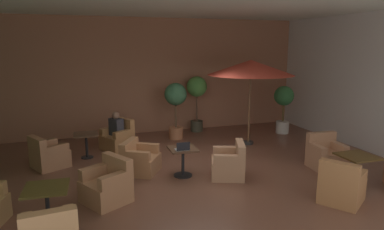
{
  "coord_description": "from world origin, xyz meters",
  "views": [
    {
      "loc": [
        -2.64,
        -7.52,
        2.98
      ],
      "look_at": [
        0.0,
        0.41,
        1.28
      ],
      "focal_mm": 32.09,
      "sensor_mm": 36.0,
      "label": 1
    }
  ],
  "objects_px": {
    "cafe_table_mid_center": "(47,195)",
    "armchair_mid_center_east": "(107,186)",
    "armchair_rear_right_east": "(118,138)",
    "potted_tree_mid_left": "(176,101)",
    "potted_tree_left_corner": "(197,93)",
    "open_laptop": "(183,148)",
    "cafe_table_front_left": "(183,157)",
    "iced_drink_cup": "(185,146)",
    "armchair_front_left_north": "(229,164)",
    "armchair_front_left_east": "(139,160)",
    "patio_umbrella_tall_red": "(251,68)",
    "patron_blue_shirt": "(116,125)",
    "potted_tree_mid_right": "(284,103)",
    "cafe_table_rear_right": "(86,139)",
    "cafe_table_front_right": "(357,162)",
    "armchair_rear_right_north": "(49,156)",
    "armchair_front_right_south": "(326,156)",
    "armchair_front_right_north": "(342,187)"
  },
  "relations": [
    {
      "from": "armchair_rear_right_east",
      "to": "patron_blue_shirt",
      "type": "height_order",
      "value": "patron_blue_shirt"
    },
    {
      "from": "potted_tree_mid_left",
      "to": "armchair_front_right_south",
      "type": "bearing_deg",
      "value": -54.16
    },
    {
      "from": "patio_umbrella_tall_red",
      "to": "armchair_mid_center_east",
      "type": "bearing_deg",
      "value": -148.57
    },
    {
      "from": "potted_tree_left_corner",
      "to": "iced_drink_cup",
      "type": "xyz_separation_m",
      "value": [
        -1.64,
        -3.93,
        -0.63
      ]
    },
    {
      "from": "armchair_front_left_east",
      "to": "cafe_table_front_right",
      "type": "distance_m",
      "value": 4.87
    },
    {
      "from": "cafe_table_front_left",
      "to": "potted_tree_mid_right",
      "type": "bearing_deg",
      "value": 31.66
    },
    {
      "from": "armchair_rear_right_east",
      "to": "potted_tree_mid_left",
      "type": "relative_size",
      "value": 0.57
    },
    {
      "from": "cafe_table_front_left",
      "to": "armchair_front_right_south",
      "type": "relative_size",
      "value": 0.78
    },
    {
      "from": "armchair_rear_right_east",
      "to": "potted_tree_mid_right",
      "type": "height_order",
      "value": "potted_tree_mid_right"
    },
    {
      "from": "cafe_table_rear_right",
      "to": "potted_tree_mid_left",
      "type": "relative_size",
      "value": 0.37
    },
    {
      "from": "cafe_table_mid_center",
      "to": "armchair_mid_center_east",
      "type": "bearing_deg",
      "value": 29.55
    },
    {
      "from": "armchair_mid_center_east",
      "to": "cafe_table_rear_right",
      "type": "xyz_separation_m",
      "value": [
        -0.31,
        2.9,
        0.19
      ]
    },
    {
      "from": "cafe_table_front_left",
      "to": "armchair_front_right_south",
      "type": "height_order",
      "value": "armchair_front_right_south"
    },
    {
      "from": "armchair_front_right_south",
      "to": "cafe_table_front_left",
      "type": "bearing_deg",
      "value": 169.87
    },
    {
      "from": "patio_umbrella_tall_red",
      "to": "iced_drink_cup",
      "type": "distance_m",
      "value": 3.64
    },
    {
      "from": "cafe_table_rear_right",
      "to": "armchair_front_right_north",
      "type": "bearing_deg",
      "value": -43.65
    },
    {
      "from": "open_laptop",
      "to": "cafe_table_rear_right",
      "type": "bearing_deg",
      "value": 132.39
    },
    {
      "from": "armchair_front_left_north",
      "to": "potted_tree_left_corner",
      "type": "xyz_separation_m",
      "value": [
        0.7,
        4.29,
        1.05
      ]
    },
    {
      "from": "potted_tree_left_corner",
      "to": "open_laptop",
      "type": "xyz_separation_m",
      "value": [
        -1.75,
        -4.06,
        -0.63
      ]
    },
    {
      "from": "cafe_table_rear_right",
      "to": "open_laptop",
      "type": "xyz_separation_m",
      "value": [
        2.03,
        -2.23,
        0.21
      ]
    },
    {
      "from": "armchair_rear_right_north",
      "to": "potted_tree_left_corner",
      "type": "height_order",
      "value": "potted_tree_left_corner"
    },
    {
      "from": "cafe_table_front_right",
      "to": "armchair_front_right_north",
      "type": "relative_size",
      "value": 0.69
    },
    {
      "from": "iced_drink_cup",
      "to": "armchair_front_left_north",
      "type": "bearing_deg",
      "value": -20.81
    },
    {
      "from": "armchair_front_left_east",
      "to": "potted_tree_mid_left",
      "type": "xyz_separation_m",
      "value": [
        1.65,
        2.65,
        0.94
      ]
    },
    {
      "from": "armchair_front_right_north",
      "to": "armchair_rear_right_north",
      "type": "height_order",
      "value": "armchair_front_right_north"
    },
    {
      "from": "armchair_front_left_east",
      "to": "potted_tree_mid_left",
      "type": "distance_m",
      "value": 3.26
    },
    {
      "from": "armchair_rear_right_east",
      "to": "potted_tree_mid_left",
      "type": "distance_m",
      "value": 2.21
    },
    {
      "from": "patio_umbrella_tall_red",
      "to": "patron_blue_shirt",
      "type": "bearing_deg",
      "value": 170.14
    },
    {
      "from": "potted_tree_mid_left",
      "to": "potted_tree_mid_right",
      "type": "relative_size",
      "value": 1.11
    },
    {
      "from": "potted_tree_left_corner",
      "to": "potted_tree_mid_left",
      "type": "bearing_deg",
      "value": -143.5
    },
    {
      "from": "potted_tree_left_corner",
      "to": "patron_blue_shirt",
      "type": "relative_size",
      "value": 2.79
    },
    {
      "from": "cafe_table_front_right",
      "to": "potted_tree_mid_right",
      "type": "relative_size",
      "value": 0.44
    },
    {
      "from": "cafe_table_rear_right",
      "to": "patio_umbrella_tall_red",
      "type": "height_order",
      "value": "patio_umbrella_tall_red"
    },
    {
      "from": "armchair_front_left_east",
      "to": "cafe_table_front_right",
      "type": "bearing_deg",
      "value": -27.5
    },
    {
      "from": "armchair_front_left_east",
      "to": "cafe_table_front_right",
      "type": "xyz_separation_m",
      "value": [
        4.31,
        -2.25,
        0.23
      ]
    },
    {
      "from": "cafe_table_mid_center",
      "to": "cafe_table_front_left",
      "type": "bearing_deg",
      "value": 26.6
    },
    {
      "from": "cafe_table_front_left",
      "to": "armchair_front_left_east",
      "type": "relative_size",
      "value": 0.61
    },
    {
      "from": "armchair_front_right_north",
      "to": "armchair_front_right_south",
      "type": "height_order",
      "value": "armchair_front_right_north"
    },
    {
      "from": "armchair_rear_right_east",
      "to": "potted_tree_mid_left",
      "type": "xyz_separation_m",
      "value": [
        1.92,
        0.59,
        0.91
      ]
    },
    {
      "from": "cafe_table_front_left",
      "to": "cafe_table_rear_right",
      "type": "distance_m",
      "value": 2.94
    },
    {
      "from": "cafe_table_mid_center",
      "to": "potted_tree_mid_left",
      "type": "xyz_separation_m",
      "value": [
        3.54,
        4.6,
        0.7
      ]
    },
    {
      "from": "cafe_table_mid_center",
      "to": "potted_tree_mid_right",
      "type": "height_order",
      "value": "potted_tree_mid_right"
    },
    {
      "from": "potted_tree_mid_left",
      "to": "patron_blue_shirt",
      "type": "distance_m",
      "value": 2.11
    },
    {
      "from": "cafe_table_rear_right",
      "to": "potted_tree_left_corner",
      "type": "distance_m",
      "value": 4.28
    },
    {
      "from": "patio_umbrella_tall_red",
      "to": "potted_tree_mid_left",
      "type": "bearing_deg",
      "value": 146.54
    },
    {
      "from": "cafe_table_mid_center",
      "to": "armchair_mid_center_east",
      "type": "xyz_separation_m",
      "value": [
        1.03,
        0.58,
        -0.21
      ]
    },
    {
      "from": "cafe_table_front_right",
      "to": "armchair_mid_center_east",
      "type": "height_order",
      "value": "armchair_mid_center_east"
    },
    {
      "from": "armchair_rear_right_east",
      "to": "patron_blue_shirt",
      "type": "distance_m",
      "value": 0.41
    },
    {
      "from": "armchair_front_left_north",
      "to": "potted_tree_left_corner",
      "type": "relative_size",
      "value": 0.52
    },
    {
      "from": "armchair_front_right_south",
      "to": "patio_umbrella_tall_red",
      "type": "height_order",
      "value": "patio_umbrella_tall_red"
    }
  ]
}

